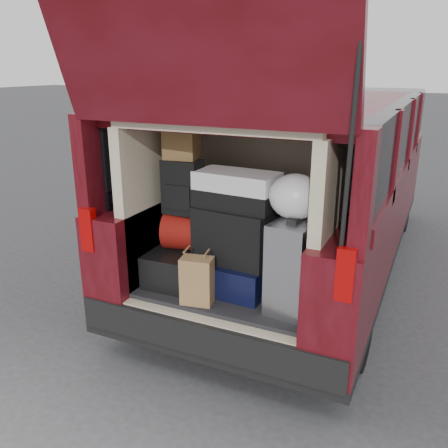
{
  "coord_description": "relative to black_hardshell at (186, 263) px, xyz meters",
  "views": [
    {
      "loc": [
        1.24,
        -2.68,
        2.07
      ],
      "look_at": [
        -0.1,
        0.2,
        1.01
      ],
      "focal_mm": 38.0,
      "sensor_mm": 36.0,
      "label": 1
    }
  ],
  "objects": [
    {
      "name": "ground",
      "position": [
        0.39,
        -0.15,
        -0.67
      ],
      "size": [
        80.0,
        80.0,
        0.0
      ],
      "primitive_type": "plane",
      "color": "#323234",
      "rests_on": "ground"
    },
    {
      "name": "minivan",
      "position": [
        0.39,
        1.71,
        0.24
      ],
      "size": [
        1.9,
        5.35,
        2.77
      ],
      "color": "black",
      "rests_on": "ground"
    },
    {
      "name": "load_floor",
      "position": [
        0.39,
        0.13,
        -0.4
      ],
      "size": [
        1.24,
        1.05,
        0.55
      ],
      "primitive_type": "cube",
      "color": "black",
      "rests_on": "ground"
    },
    {
      "name": "black_hardshell",
      "position": [
        0.0,
        0.0,
        0.0
      ],
      "size": [
        0.46,
        0.62,
        0.24
      ],
      "primitive_type": "cube",
      "rotation": [
        0.0,
        0.0,
        0.03
      ],
      "color": "black",
      "rests_on": "load_floor"
    },
    {
      "name": "navy_hardshell",
      "position": [
        0.45,
        0.02,
        -0.01
      ],
      "size": [
        0.43,
        0.51,
        0.22
      ],
      "primitive_type": "cube",
      "rotation": [
        0.0,
        0.0,
        -0.04
      ],
      "color": "black",
      "rests_on": "load_floor"
    },
    {
      "name": "silver_roller",
      "position": [
        0.86,
        -0.1,
        0.18
      ],
      "size": [
        0.3,
        0.43,
        0.6
      ],
      "primitive_type": "cube",
      "rotation": [
        0.0,
        0.0,
        -0.13
      ],
      "color": "white",
      "rests_on": "load_floor"
    },
    {
      "name": "kraft_bag",
      "position": [
        0.26,
        -0.31,
        0.04
      ],
      "size": [
        0.23,
        0.17,
        0.32
      ],
      "primitive_type": "cube",
      "rotation": [
        0.0,
        0.0,
        0.18
      ],
      "color": "#A57C4A",
      "rests_on": "load_floor"
    },
    {
      "name": "red_duffel",
      "position": [
        0.07,
        0.01,
        0.26
      ],
      "size": [
        0.47,
        0.35,
        0.28
      ],
      "primitive_type": "cube",
      "rotation": [
        0.0,
        0.0,
        0.19
      ],
      "color": "maroon",
      "rests_on": "black_hardshell"
    },
    {
      "name": "black_soft_case",
      "position": [
        0.4,
        0.0,
        0.29
      ],
      "size": [
        0.56,
        0.37,
        0.38
      ],
      "primitive_type": "cube",
      "rotation": [
        0.0,
        0.0,
        -0.1
      ],
      "color": "black",
      "rests_on": "navy_hardshell"
    },
    {
      "name": "backpack",
      "position": [
        -0.0,
        -0.01,
        0.59
      ],
      "size": [
        0.27,
        0.17,
        0.39
      ],
      "primitive_type": "cube",
      "rotation": [
        0.0,
        0.0,
        0.01
      ],
      "color": "black",
      "rests_on": "red_duffel"
    },
    {
      "name": "twotone_duffel",
      "position": [
        0.4,
        0.02,
        0.6
      ],
      "size": [
        0.57,
        0.33,
        0.25
      ],
      "primitive_type": "cube",
      "rotation": [
        0.0,
        0.0,
        -0.08
      ],
      "color": "white",
      "rests_on": "black_soft_case"
    },
    {
      "name": "grocery_sack_lower",
      "position": [
        -0.02,
        0.03,
        0.88
      ],
      "size": [
        0.25,
        0.21,
        0.21
      ],
      "primitive_type": "cube",
      "rotation": [
        0.0,
        0.0,
        0.14
      ],
      "color": "brown",
      "rests_on": "backpack"
    },
    {
      "name": "plastic_bag_right",
      "position": [
        0.83,
        -0.06,
        0.63
      ],
      "size": [
        0.38,
        0.36,
        0.29
      ],
      "primitive_type": "ellipsoid",
      "rotation": [
        0.0,
        0.0,
        -0.18
      ],
      "color": "silver",
      "rests_on": "silver_roller"
    }
  ]
}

